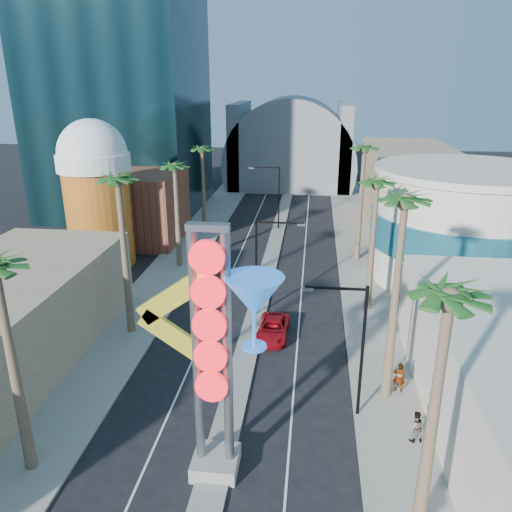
{
  "coord_description": "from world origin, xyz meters",
  "views": [
    {
      "loc": [
        4.24,
        -16.14,
        18.17
      ],
      "look_at": [
        -0.03,
        20.07,
        5.04
      ],
      "focal_mm": 35.0,
      "sensor_mm": 36.0,
      "label": 1
    }
  ],
  "objects_px": {
    "pedestrian_a": "(399,377)",
    "pedestrian_b": "(415,427)",
    "neon_sign": "(230,339)",
    "red_pickup": "(273,328)"
  },
  "relations": [
    {
      "from": "neon_sign",
      "to": "pedestrian_b",
      "type": "bearing_deg",
      "value": 18.67
    },
    {
      "from": "neon_sign",
      "to": "pedestrian_a",
      "type": "height_order",
      "value": "neon_sign"
    },
    {
      "from": "neon_sign",
      "to": "pedestrian_a",
      "type": "bearing_deg",
      "value": 39.81
    },
    {
      "from": "pedestrian_a",
      "to": "pedestrian_b",
      "type": "height_order",
      "value": "pedestrian_a"
    },
    {
      "from": "red_pickup",
      "to": "pedestrian_a",
      "type": "bearing_deg",
      "value": -34.87
    },
    {
      "from": "pedestrian_a",
      "to": "pedestrian_b",
      "type": "xyz_separation_m",
      "value": [
        0.17,
        -4.4,
        -0.08
      ]
    },
    {
      "from": "neon_sign",
      "to": "pedestrian_b",
      "type": "height_order",
      "value": "neon_sign"
    },
    {
      "from": "pedestrian_a",
      "to": "pedestrian_b",
      "type": "distance_m",
      "value": 4.4
    },
    {
      "from": "neon_sign",
      "to": "red_pickup",
      "type": "xyz_separation_m",
      "value": [
        0.83,
        13.61,
        -6.64
      ]
    },
    {
      "from": "red_pickup",
      "to": "pedestrian_a",
      "type": "xyz_separation_m",
      "value": [
        8.16,
        -6.12,
        0.45
      ]
    }
  ]
}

